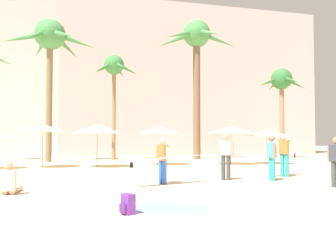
# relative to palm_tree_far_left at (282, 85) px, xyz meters

# --- Properties ---
(ground) EXTENTS (120.00, 120.00, 0.00)m
(ground) POSITION_rel_palm_tree_far_left_xyz_m (-12.86, -18.36, -5.86)
(ground) COLOR beige
(hotel_pink) EXTENTS (25.80, 10.54, 14.75)m
(hotel_pink) POSITION_rel_palm_tree_far_left_xyz_m (-4.59, 12.34, 1.51)
(hotel_pink) COLOR pink
(hotel_pink) RESTS_ON ground
(hotel_tower_gray) EXTENTS (19.82, 11.62, 35.71)m
(hotel_tower_gray) POSITION_rel_palm_tree_far_left_xyz_m (-17.42, 18.37, 12.00)
(hotel_tower_gray) COLOR #A8A8A3
(hotel_tower_gray) RESTS_ON ground
(palm_tree_far_left) EXTENTS (4.77, 4.83, 7.15)m
(palm_tree_far_left) POSITION_rel_palm_tree_far_left_xyz_m (0.00, 0.00, 0.00)
(palm_tree_far_left) COLOR #896B4C
(palm_tree_far_left) RESTS_ON ground
(palm_tree_left) EXTENTS (6.41, 5.78, 9.78)m
(palm_tree_left) POSITION_rel_palm_tree_far_left_xyz_m (-17.54, 0.39, 2.30)
(palm_tree_left) COLOR brown
(palm_tree_left) RESTS_ON ground
(palm_tree_center) EXTENTS (3.63, 3.77, 7.87)m
(palm_tree_center) POSITION_rel_palm_tree_far_left_xyz_m (-13.06, 1.57, 0.73)
(palm_tree_center) COLOR #896B4C
(palm_tree_center) RESTS_ON ground
(palm_tree_right) EXTENTS (6.64, 6.74, 10.89)m
(palm_tree_right) POSITION_rel_palm_tree_far_left_xyz_m (-6.74, 1.14, 2.91)
(palm_tree_right) COLOR brown
(palm_tree_right) RESTS_ON ground
(cafe_umbrella_0) EXTENTS (2.60, 2.60, 2.37)m
(cafe_umbrella_0) POSITION_rel_palm_tree_far_left_xyz_m (-14.49, -4.90, -3.75)
(cafe_umbrella_0) COLOR gray
(cafe_umbrella_0) RESTS_ON ground
(cafe_umbrella_2) EXTENTS (2.60, 2.60, 2.12)m
(cafe_umbrella_2) POSITION_rel_palm_tree_far_left_xyz_m (-4.15, -4.88, -3.94)
(cafe_umbrella_2) COLOR gray
(cafe_umbrella_2) RESTS_ON ground
(cafe_umbrella_3) EXTENTS (2.80, 2.80, 2.29)m
(cafe_umbrella_3) POSITION_rel_palm_tree_far_left_xyz_m (-6.55, -4.82, -3.76)
(cafe_umbrella_3) COLOR gray
(cafe_umbrella_3) RESTS_ON ground
(cafe_umbrella_5) EXTENTS (2.54, 2.54, 2.33)m
(cafe_umbrella_5) POSITION_rel_palm_tree_far_left_xyz_m (-10.82, -4.17, -3.77)
(cafe_umbrella_5) COLOR gray
(cafe_umbrella_5) RESTS_ON ground
(cafe_umbrella_6) EXTENTS (2.41, 2.41, 2.36)m
(cafe_umbrella_6) POSITION_rel_palm_tree_far_left_xyz_m (-17.38, -4.42, -3.70)
(cafe_umbrella_6) COLOR gray
(cafe_umbrella_6) RESTS_ON ground
(beach_towel) EXTENTS (1.92, 1.57, 0.01)m
(beach_towel) POSITION_rel_palm_tree_far_left_xyz_m (-13.25, -16.61, -5.85)
(beach_towel) COLOR #6684E0
(beach_towel) RESTS_ON ground
(backpack) EXTENTS (0.33, 0.35, 0.42)m
(backpack) POSITION_rel_palm_tree_far_left_xyz_m (-14.24, -16.95, -5.66)
(backpack) COLOR #5E2B85
(backpack) RESTS_ON ground
(person_near_left) EXTENTS (2.66, 1.50, 1.75)m
(person_near_left) POSITION_rel_palm_tree_far_left_xyz_m (-7.18, -11.46, -4.92)
(person_near_left) COLOR teal
(person_near_left) RESTS_ON ground
(person_far_right) EXTENTS (3.06, 1.40, 1.60)m
(person_far_right) POSITION_rel_palm_tree_far_left_xyz_m (-12.52, -12.69, -4.97)
(person_far_right) COLOR blue
(person_far_right) RESTS_ON ground
(person_near_right) EXTENTS (0.46, 1.03, 0.96)m
(person_near_right) POSITION_rel_palm_tree_far_left_xyz_m (-17.16, -13.59, -5.53)
(person_near_right) COLOR #D1A889
(person_near_right) RESTS_ON ground
(person_mid_center) EXTENTS (0.54, 0.44, 1.73)m
(person_mid_center) POSITION_rel_palm_tree_far_left_xyz_m (-9.95, -11.99, -4.91)
(person_mid_center) COLOR #3D3D42
(person_mid_center) RESTS_ON ground
(person_far_left) EXTENTS (0.28, 0.61, 1.69)m
(person_far_left) POSITION_rel_palm_tree_far_left_xyz_m (-8.36, -12.58, -4.93)
(person_far_left) COLOR teal
(person_far_left) RESTS_ON ground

